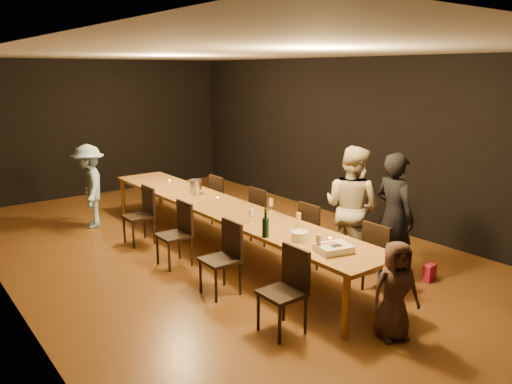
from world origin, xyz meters
TOP-DOWN VIEW (x-y plane):
  - ground at (0.00, 0.00)m, footprint 10.00×10.00m
  - room_shell at (0.00, 0.00)m, footprint 6.04×10.04m
  - table at (0.00, 0.00)m, footprint 0.90×6.00m
  - chair_right_0 at (0.85, -2.40)m, footprint 0.42×0.42m
  - chair_right_1 at (0.85, -1.20)m, footprint 0.42×0.42m
  - chair_right_2 at (0.85, 0.00)m, footprint 0.42×0.42m
  - chair_right_3 at (0.85, 1.20)m, footprint 0.42×0.42m
  - chair_left_0 at (-0.85, -2.40)m, footprint 0.42×0.42m
  - chair_left_1 at (-0.85, -1.20)m, footprint 0.42×0.42m
  - chair_left_2 at (-0.85, 0.00)m, footprint 0.42×0.42m
  - chair_left_3 at (-0.85, 1.20)m, footprint 0.42×0.42m
  - woman_birthday at (1.29, -2.17)m, footprint 0.48×0.67m
  - woman_tan at (1.15, -1.55)m, footprint 0.81×0.96m
  - man_blue at (-1.15, 2.54)m, footprint 0.81×1.09m
  - child at (0.02, -3.20)m, footprint 0.61×0.52m
  - gift_bag_red at (1.61, -2.57)m, footprint 0.20×0.13m
  - gift_bag_blue at (1.15, -2.23)m, footprint 0.28×0.22m
  - birthday_cake at (-0.10, -2.42)m, footprint 0.44×0.38m
  - plate_stack at (-0.15, -1.89)m, footprint 0.24×0.24m
  - champagne_bottle at (-0.39, -1.54)m, footprint 0.11×0.11m
  - ice_bucket at (0.10, 0.97)m, footprint 0.27×0.27m
  - wineglass_0 at (-0.23, -2.30)m, footprint 0.06×0.06m
  - wineglass_1 at (0.18, -1.51)m, footprint 0.06×0.06m
  - wineglass_2 at (-0.19, -0.97)m, footprint 0.06×0.06m
  - wineglass_3 at (0.36, -0.72)m, footprint 0.06×0.06m
  - wineglass_4 at (-0.18, 0.44)m, footprint 0.06×0.06m
  - wineglass_5 at (0.13, 1.01)m, footprint 0.06×0.06m
  - tealight_near at (0.15, -2.11)m, footprint 0.05×0.05m
  - tealight_mid at (0.15, 0.37)m, footprint 0.05×0.05m
  - tealight_far at (0.15, 2.01)m, footprint 0.05×0.05m

SIDE VIEW (x-z plane):
  - ground at x=0.00m, z-range 0.00..0.00m
  - gift_bag_red at x=1.61m, z-range 0.00..0.23m
  - gift_bag_blue at x=1.15m, z-range 0.00..0.31m
  - chair_right_0 at x=0.85m, z-range 0.00..0.93m
  - chair_right_1 at x=0.85m, z-range 0.00..0.93m
  - chair_right_2 at x=0.85m, z-range 0.00..0.93m
  - chair_right_3 at x=0.85m, z-range 0.00..0.93m
  - chair_left_0 at x=-0.85m, z-range 0.00..0.93m
  - chair_left_1 at x=-0.85m, z-range 0.00..0.93m
  - chair_left_2 at x=-0.85m, z-range 0.00..0.93m
  - chair_left_3 at x=-0.85m, z-range 0.00..0.93m
  - child at x=0.02m, z-range 0.00..1.07m
  - table at x=0.00m, z-range 0.33..1.08m
  - man_blue at x=-1.15m, z-range 0.00..1.50m
  - tealight_near at x=0.15m, z-range 0.75..0.78m
  - tealight_mid at x=0.15m, z-range 0.75..0.78m
  - tealight_far at x=0.15m, z-range 0.75..0.78m
  - birthday_cake at x=-0.10m, z-range 0.75..0.84m
  - plate_stack at x=-0.15m, z-range 0.75..0.87m
  - wineglass_0 at x=-0.23m, z-range 0.75..0.96m
  - wineglass_1 at x=0.18m, z-range 0.75..0.96m
  - wineglass_2 at x=-0.19m, z-range 0.75..0.96m
  - wineglass_3 at x=0.36m, z-range 0.75..0.96m
  - wineglass_4 at x=-0.18m, z-range 0.75..0.96m
  - wineglass_5 at x=0.13m, z-range 0.75..0.96m
  - woman_birthday at x=1.29m, z-range 0.00..1.73m
  - ice_bucket at x=0.10m, z-range 0.75..0.98m
  - woman_tan at x=1.15m, z-range 0.00..1.75m
  - champagne_bottle at x=-0.39m, z-range 0.75..1.12m
  - room_shell at x=0.00m, z-range 0.57..3.59m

